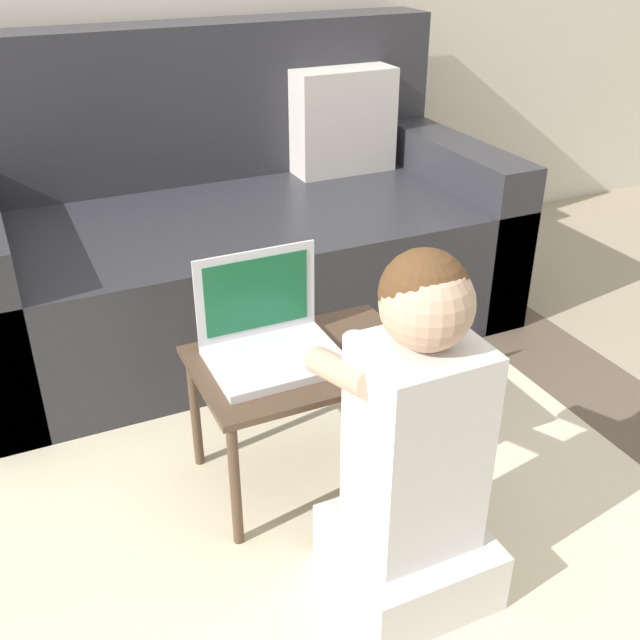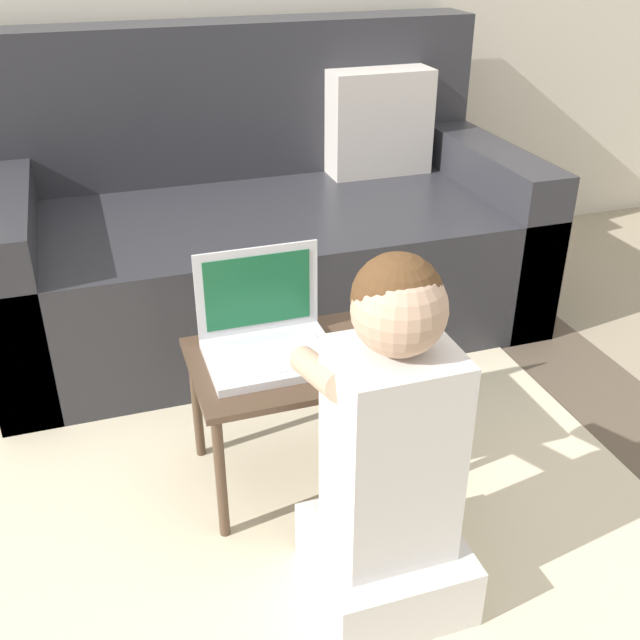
{
  "view_description": "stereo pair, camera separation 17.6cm",
  "coord_description": "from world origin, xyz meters",
  "px_view_note": "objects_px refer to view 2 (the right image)",
  "views": [
    {
      "loc": [
        -0.71,
        -1.14,
        1.26
      ],
      "look_at": [
        -0.06,
        0.26,
        0.41
      ],
      "focal_mm": 42.0,
      "sensor_mm": 36.0,
      "label": 1
    },
    {
      "loc": [
        -0.54,
        -1.21,
        1.26
      ],
      "look_at": [
        -0.06,
        0.26,
        0.41
      ],
      "focal_mm": 42.0,
      "sensor_mm": 36.0,
      "label": 2
    }
  ],
  "objects_px": {
    "laptop": "(268,340)",
    "person_seated": "(389,460)",
    "laptop_desk": "(302,373)",
    "computer_mouse": "(357,343)",
    "couch": "(262,227)"
  },
  "relations": [
    {
      "from": "laptop_desk",
      "to": "computer_mouse",
      "type": "xyz_separation_m",
      "value": [
        0.13,
        -0.01,
        0.06
      ]
    },
    {
      "from": "laptop",
      "to": "person_seated",
      "type": "distance_m",
      "value": 0.45
    },
    {
      "from": "couch",
      "to": "person_seated",
      "type": "distance_m",
      "value": 1.31
    },
    {
      "from": "laptop_desk",
      "to": "person_seated",
      "type": "height_order",
      "value": "person_seated"
    },
    {
      "from": "laptop",
      "to": "computer_mouse",
      "type": "xyz_separation_m",
      "value": [
        0.2,
        -0.05,
        -0.02
      ]
    },
    {
      "from": "person_seated",
      "to": "laptop",
      "type": "bearing_deg",
      "value": 105.66
    },
    {
      "from": "couch",
      "to": "computer_mouse",
      "type": "xyz_separation_m",
      "value": [
        -0.01,
        -0.92,
        0.06
      ]
    },
    {
      "from": "laptop",
      "to": "person_seated",
      "type": "xyz_separation_m",
      "value": [
        0.12,
        -0.43,
        -0.05
      ]
    },
    {
      "from": "laptop_desk",
      "to": "couch",
      "type": "bearing_deg",
      "value": 81.49
    },
    {
      "from": "laptop_desk",
      "to": "computer_mouse",
      "type": "relative_size",
      "value": 5.44
    },
    {
      "from": "laptop",
      "to": "person_seated",
      "type": "relative_size",
      "value": 0.38
    },
    {
      "from": "couch",
      "to": "person_seated",
      "type": "height_order",
      "value": "couch"
    },
    {
      "from": "laptop",
      "to": "computer_mouse",
      "type": "relative_size",
      "value": 3.09
    },
    {
      "from": "couch",
      "to": "computer_mouse",
      "type": "bearing_deg",
      "value": -90.39
    },
    {
      "from": "computer_mouse",
      "to": "couch",
      "type": "bearing_deg",
      "value": 89.61
    }
  ]
}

